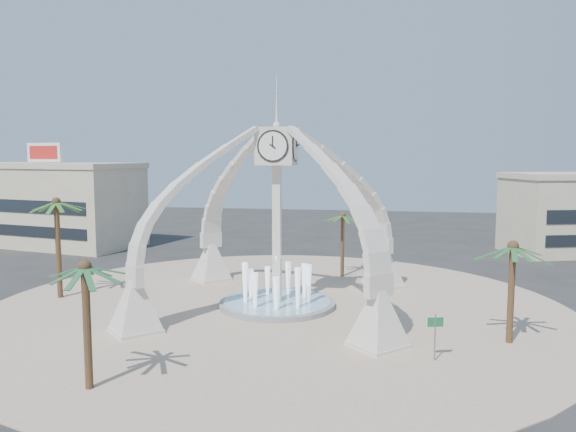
% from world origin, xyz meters
% --- Properties ---
extents(ground, '(140.00, 140.00, 0.00)m').
position_xyz_m(ground, '(0.00, 0.00, 0.00)').
color(ground, '#282828').
rests_on(ground, ground).
extents(plaza, '(40.00, 40.00, 0.06)m').
position_xyz_m(plaza, '(0.00, 0.00, 0.03)').
color(plaza, '#BEA78D').
rests_on(plaza, ground).
extents(clock_tower, '(17.94, 17.94, 16.30)m').
position_xyz_m(clock_tower, '(-0.00, -0.00, 6.49)').
color(clock_tower, silver).
rests_on(clock_tower, ground).
extents(fountain, '(8.00, 8.00, 3.62)m').
position_xyz_m(fountain, '(0.00, 0.00, 0.29)').
color(fountain, gray).
rests_on(fountain, ground).
extents(building_nw, '(23.75, 13.73, 11.90)m').
position_xyz_m(building_nw, '(-32.00, 22.00, 4.83)').
color(building_nw, beige).
rests_on(building_nw, ground).
extents(palm_east, '(4.98, 4.98, 6.22)m').
position_xyz_m(palm_east, '(14.26, -5.01, 5.42)').
color(palm_east, brown).
rests_on(palm_east, ground).
extents(palm_west, '(4.22, 4.22, 7.87)m').
position_xyz_m(palm_west, '(-16.18, -0.49, 6.98)').
color(palm_west, brown).
rests_on(palm_west, ground).
extents(palm_north, '(3.98, 3.98, 5.98)m').
position_xyz_m(palm_north, '(3.57, 10.58, 5.27)').
color(palm_north, brown).
rests_on(palm_north, ground).
extents(palm_south, '(4.10, 4.10, 6.31)m').
position_xyz_m(palm_south, '(-5.51, -14.98, 5.52)').
color(palm_south, brown).
rests_on(palm_south, ground).
extents(street_sign, '(0.88, 0.26, 2.47)m').
position_xyz_m(street_sign, '(9.95, -8.66, 1.77)').
color(street_sign, slate).
rests_on(street_sign, ground).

